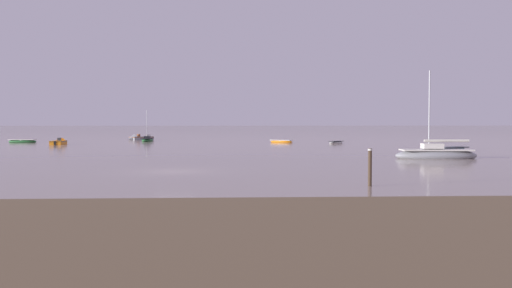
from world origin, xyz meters
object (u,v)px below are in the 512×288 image
(motorboat_moored_1, at_px, (60,143))
(mooring_post_near, at_px, (370,168))
(rowboat_moored_3, at_px, (22,141))
(motorboat_moored_3, at_px, (138,139))
(rowboat_moored_2, at_px, (281,142))
(sailboat_moored_0, at_px, (147,140))
(sailboat_moored_1, at_px, (436,154))
(rowboat_moored_1, at_px, (452,150))
(rowboat_moored_5, at_px, (336,143))

(motorboat_moored_1, height_order, mooring_post_near, mooring_post_near)
(rowboat_moored_3, relative_size, motorboat_moored_3, 0.98)
(motorboat_moored_3, xyz_separation_m, mooring_post_near, (21.96, -69.51, 0.65))
(rowboat_moored_2, xyz_separation_m, motorboat_moored_1, (-30.66, -5.20, 0.05))
(sailboat_moored_0, xyz_separation_m, motorboat_moored_1, (-10.19, -11.60, -0.02))
(motorboat_moored_1, height_order, sailboat_moored_1, sailboat_moored_1)
(sailboat_moored_0, xyz_separation_m, motorboat_moored_3, (-2.51, 6.77, -0.01))
(rowboat_moored_3, distance_m, mooring_post_near, 69.61)
(rowboat_moored_2, xyz_separation_m, sailboat_moored_1, (9.67, -36.34, 0.18))
(motorboat_moored_3, bearing_deg, mooring_post_near, 65.45)
(rowboat_moored_2, relative_size, motorboat_moored_1, 0.84)
(sailboat_moored_0, distance_m, motorboat_moored_3, 7.22)
(rowboat_moored_2, bearing_deg, mooring_post_near, 122.76)
(rowboat_moored_2, xyz_separation_m, sailboat_moored_0, (-20.47, 6.40, 0.07))
(rowboat_moored_1, height_order, rowboat_moored_2, rowboat_moored_1)
(rowboat_moored_5, relative_size, mooring_post_near, 1.49)
(motorboat_moored_1, bearing_deg, rowboat_moored_1, -116.25)
(sailboat_moored_0, bearing_deg, rowboat_moored_1, 53.72)
(rowboat_moored_1, relative_size, motorboat_moored_1, 0.99)
(rowboat_moored_3, bearing_deg, rowboat_moored_1, -22.25)
(rowboat_moored_1, distance_m, sailboat_moored_1, 12.35)
(rowboat_moored_1, height_order, sailboat_moored_1, sailboat_moored_1)
(rowboat_moored_2, relative_size, sailboat_moored_1, 0.47)
(motorboat_moored_1, relative_size, rowboat_moored_3, 1.01)
(rowboat_moored_5, bearing_deg, rowboat_moored_2, 104.94)
(sailboat_moored_0, distance_m, rowboat_moored_3, 18.27)
(rowboat_moored_2, height_order, sailboat_moored_1, sailboat_moored_1)
(motorboat_moored_1, distance_m, motorboat_moored_3, 19.91)
(sailboat_moored_0, height_order, rowboat_moored_5, sailboat_moored_0)
(sailboat_moored_1, height_order, rowboat_moored_3, sailboat_moored_1)
(rowboat_moored_2, height_order, rowboat_moored_3, rowboat_moored_3)
(rowboat_moored_2, relative_size, mooring_post_near, 1.82)
(motorboat_moored_3, height_order, mooring_post_near, mooring_post_near)
(sailboat_moored_0, height_order, motorboat_moored_1, sailboat_moored_0)
(rowboat_moored_1, bearing_deg, rowboat_moored_5, -99.89)
(rowboat_moored_3, height_order, mooring_post_near, mooring_post_near)
(mooring_post_near, bearing_deg, motorboat_moored_3, 107.53)
(rowboat_moored_3, distance_m, motorboat_moored_3, 18.71)
(motorboat_moored_3, height_order, rowboat_moored_5, motorboat_moored_3)
(motorboat_moored_1, xyz_separation_m, motorboat_moored_3, (7.68, 18.37, 0.01))
(rowboat_moored_1, relative_size, motorboat_moored_3, 0.98)
(sailboat_moored_1, bearing_deg, sailboat_moored_0, -52.48)
(rowboat_moored_1, bearing_deg, motorboat_moored_1, -53.96)
(motorboat_moored_3, relative_size, rowboat_moored_5, 1.46)
(sailboat_moored_0, bearing_deg, motorboat_moored_3, -154.38)
(rowboat_moored_1, bearing_deg, sailboat_moored_0, -71.83)
(rowboat_moored_5, bearing_deg, rowboat_moored_3, 124.22)
(rowboat_moored_3, bearing_deg, mooring_post_near, -52.45)
(rowboat_moored_3, xyz_separation_m, mooring_post_near, (37.29, -58.78, 0.68))
(motorboat_moored_3, xyz_separation_m, rowboat_moored_5, (30.36, -16.94, -0.08))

